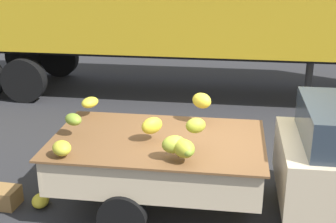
% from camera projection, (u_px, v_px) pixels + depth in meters
% --- Properties ---
extents(ground, '(220.00, 220.00, 0.00)m').
position_uv_depth(ground, '(230.00, 210.00, 6.70)').
color(ground, '#28282B').
extents(curb_strip, '(80.00, 0.80, 0.16)m').
position_uv_depth(curb_strip, '(235.00, 53.00, 16.17)').
color(curb_strip, gray).
rests_on(curb_strip, ground).
extents(pickup_truck, '(5.26, 1.90, 1.70)m').
position_uv_depth(pickup_truck, '(311.00, 161.00, 6.24)').
color(pickup_truck, '#CCB793').
rests_on(pickup_truck, ground).
extents(fallen_banana_bunch_near_tailgate, '(0.33, 0.39, 0.18)m').
position_uv_depth(fallen_banana_bunch_near_tailgate, '(40.00, 201.00, 6.79)').
color(fallen_banana_bunch_near_tailgate, yellow).
rests_on(fallen_banana_bunch_near_tailgate, ground).
extents(produce_crate, '(0.54, 0.40, 0.28)m').
position_uv_depth(produce_crate, '(1.00, 197.00, 6.80)').
color(produce_crate, olive).
rests_on(produce_crate, ground).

